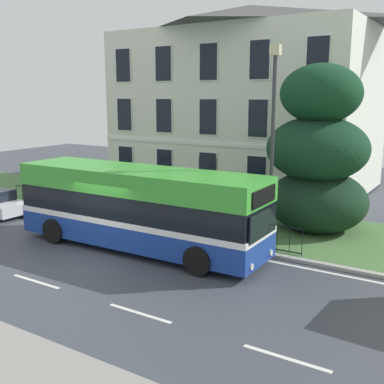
# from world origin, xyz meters

# --- Properties ---
(ground_plane) EXTENTS (60.00, 56.00, 0.18)m
(ground_plane) POSITION_xyz_m (0.00, 1.22, -0.01)
(ground_plane) COLOR #3E424B
(georgian_townhouse) EXTENTS (14.42, 9.47, 10.52)m
(georgian_townhouse) POSITION_xyz_m (-1.34, 15.48, 5.40)
(georgian_townhouse) COLOR silver
(georgian_townhouse) RESTS_ON ground_plane
(iron_verge_railing) EXTENTS (15.02, 0.04, 0.97)m
(iron_verge_railing) POSITION_xyz_m (-1.34, 4.40, 0.62)
(iron_verge_railing) COLOR black
(iron_verge_railing) RESTS_ON ground_plane
(evergreen_tree) EXTENTS (4.12, 4.19, 6.79)m
(evergreen_tree) POSITION_xyz_m (5.46, 7.97, 3.06)
(evergreen_tree) COLOR #423328
(evergreen_tree) RESTS_ON ground_plane
(single_decker_bus) EXTENTS (9.76, 2.70, 2.96)m
(single_decker_bus) POSITION_xyz_m (0.70, 2.36, 1.56)
(single_decker_bus) COLOR navy
(single_decker_bus) RESTS_ON ground_plane
(street_lamp_post) EXTENTS (0.36, 0.24, 7.13)m
(street_lamp_post) POSITION_xyz_m (4.67, 5.05, 4.18)
(street_lamp_post) COLOR #333338
(street_lamp_post) RESTS_ON ground_plane
(litter_bin) EXTENTS (0.55, 0.55, 1.24)m
(litter_bin) POSITION_xyz_m (0.27, 4.97, 0.74)
(litter_bin) COLOR #4C4742
(litter_bin) RESTS_ON ground_plane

